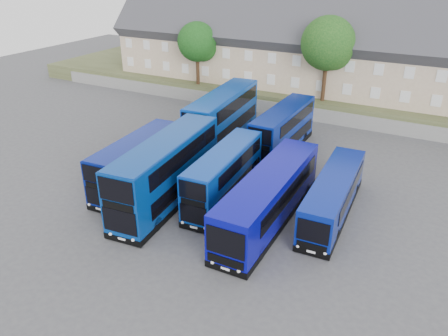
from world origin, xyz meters
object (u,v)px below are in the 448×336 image
at_px(dd_front_left, 137,163).
at_px(tree_mid, 329,45).
at_px(dd_front_mid, 167,172).
at_px(coach_east_a, 269,198).
at_px(tree_west, 199,43).

height_order(dd_front_left, tree_mid, tree_mid).
xyz_separation_m(dd_front_mid, coach_east_a, (7.69, 0.99, -0.62)).
bearing_deg(dd_front_mid, tree_mid, 73.56).
bearing_deg(tree_west, tree_mid, 1.79).
distance_m(coach_east_a, tree_mid, 24.01).
distance_m(dd_front_left, coach_east_a, 11.29).
distance_m(tree_west, tree_mid, 16.04).
height_order(dd_front_left, dd_front_mid, dd_front_mid).
distance_m(dd_front_mid, tree_west, 26.46).
bearing_deg(dd_front_left, tree_west, 105.16).
relative_size(coach_east_a, tree_mid, 1.43).
height_order(coach_east_a, tree_west, tree_west).
distance_m(dd_front_left, tree_west, 24.33).
height_order(dd_front_mid, tree_west, tree_west).
bearing_deg(dd_front_left, tree_mid, 66.44).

